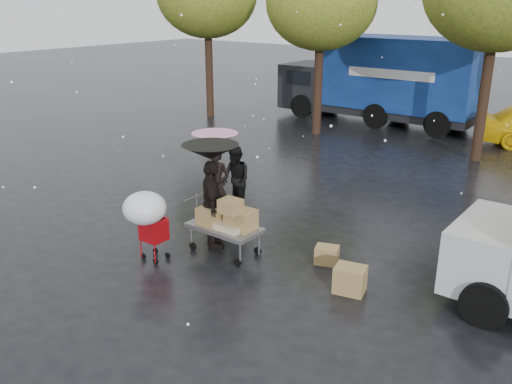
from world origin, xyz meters
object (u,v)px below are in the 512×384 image
Objects in this scene: shopping_cart at (146,212)px; blue_truck at (383,80)px; vendor_cart at (227,221)px; person_pink at (216,186)px; person_black at (212,205)px.

shopping_cart is 0.18× the size of blue_truck.
shopping_cart is at bearing -128.84° from vendor_cart.
vendor_cart is (1.25, -1.08, -0.17)m from person_pink.
vendor_cart is 13.80m from blue_truck.
blue_truck is at bearing -35.64° from person_black.
shopping_cart reaches higher than vendor_cart.
blue_truck reaches higher than person_pink.
vendor_cart is 1.04× the size of shopping_cart.
person_black is (0.81, -1.04, 0.04)m from person_pink.
person_black is at bearing 174.05° from vendor_cart.
blue_truck is (-3.01, 13.43, 1.03)m from vendor_cart.
blue_truck is at bearing 81.48° from person_pink.
blue_truck reaches higher than person_black.
person_black is at bearing 66.85° from shopping_cart.
person_pink is 1.32m from person_black.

